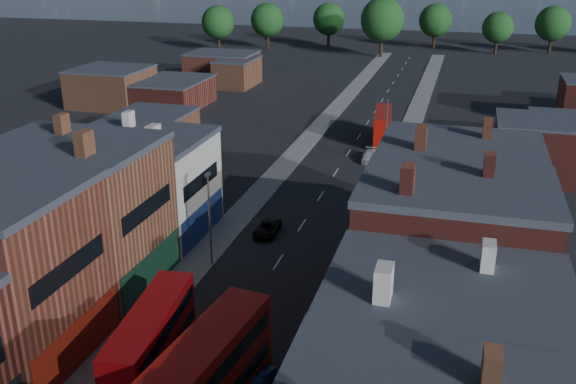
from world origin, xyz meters
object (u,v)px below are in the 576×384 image
Objects in this scene: car_1 at (257,382)px; car_2 at (267,228)px; bus_0 at (151,341)px; bus_2 at (383,126)px; car_3 at (370,156)px; ped_3 at (316,314)px; bus_1 at (202,381)px.

car_1 is 0.78× the size of car_2.
bus_0 is 3.19× the size of car_1.
car_2 is at bearing -106.96° from bus_2.
car_3 is at bearing 97.86° from car_1.
car_2 is at bearing -106.48° from car_3.
car_1 is at bearing -4.58° from bus_0.
bus_2 is 54.71m from car_1.
bus_0 is 6.24× the size of ped_3.
bus_1 is 3.76× the size of car_1.
bus_2 is 9.02m from car_3.
ped_3 reaches higher than car_3.
bus_0 is at bearing 152.47° from bus_1.
bus_1 is at bearing -94.95° from car_3.
bus_1 is 2.92× the size of car_2.
bus_2 is 33.73m from car_2.
bus_1 is at bearing -41.15° from bus_0.
bus_0 is 2.40× the size of car_3.
car_2 is 0.97× the size of car_3.
bus_0 is 2.48× the size of car_2.
bus_0 is at bearing 130.18° from ped_3.
car_1 is at bearing -92.68° from car_3.
car_3 is at bearing 74.68° from car_2.
bus_0 is 21.85m from car_2.
car_3 is (-0.33, -8.86, -1.67)m from bus_2.
ped_3 reaches higher than car_2.
car_2 is (-4.20, 25.07, -2.23)m from bus_1.
car_2 is (-6.12, 21.55, 0.05)m from car_1.
car_2 is at bearing 106.68° from bus_1.
ped_3 is at bearing 78.99° from bus_1.
car_1 is at bearing 164.08° from ped_3.
car_1 is at bearing -76.11° from car_2.
car_2 is (0.57, 21.77, -1.81)m from bus_0.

